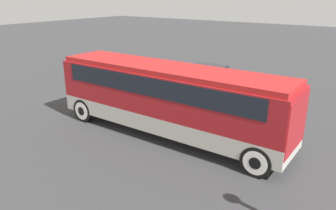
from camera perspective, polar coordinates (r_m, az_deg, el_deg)
The scene contains 4 objects.
ground_plane at distance 15.21m, azimuth 0.00°, elevation -5.18°, with size 120.00×120.00×0.00m, color #38383A.
tour_bus at distance 14.47m, azimuth 0.31°, elevation 1.81°, with size 11.19×2.57×3.22m.
parked_car_near at distance 20.88m, azimuth -1.29°, elevation 3.60°, with size 4.42×1.93×1.40m.
parked_car_mid at distance 23.16m, azimuth 7.25°, elevation 5.04°, with size 4.58×1.81×1.45m.
Camera 1 is at (8.10, -11.27, 6.21)m, focal length 35.00 mm.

